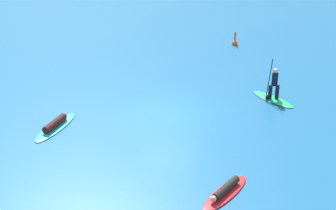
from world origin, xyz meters
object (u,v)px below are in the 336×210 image
(surfer_on_red_board, at_px, (225,191))
(surfer_on_green_board, at_px, (273,92))
(surfer_on_teal_board, at_px, (55,125))
(marker_buoy, at_px, (235,42))

(surfer_on_red_board, relative_size, surfer_on_green_board, 1.10)
(surfer_on_teal_board, relative_size, marker_buoy, 3.04)
(surfer_on_teal_board, relative_size, surfer_on_green_board, 1.19)
(surfer_on_red_board, bearing_deg, surfer_on_green_board, -164.99)
(surfer_on_green_board, distance_m, marker_buoy, 9.36)
(surfer_on_red_board, relative_size, surfer_on_teal_board, 0.93)
(surfer_on_teal_board, xyz_separation_m, surfer_on_green_board, (8.96, 6.60, 0.32))
(marker_buoy, bearing_deg, surfer_on_red_board, -78.21)
(surfer_on_red_board, relative_size, marker_buoy, 2.82)
(surfer_on_teal_board, xyz_separation_m, marker_buoy, (4.99, 15.08, 0.02))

